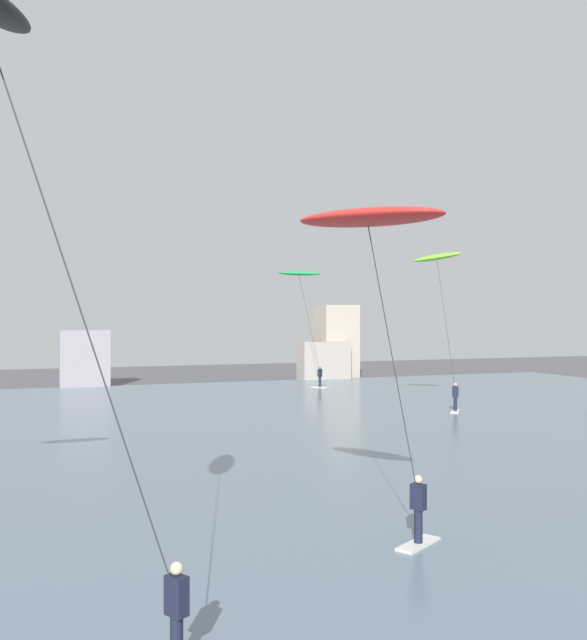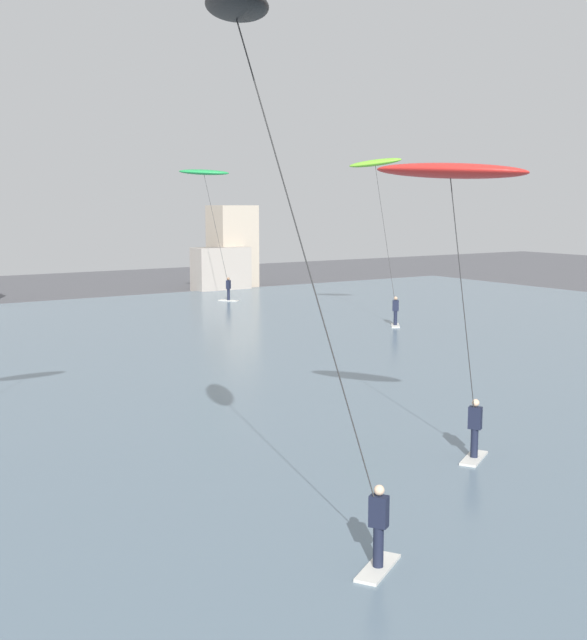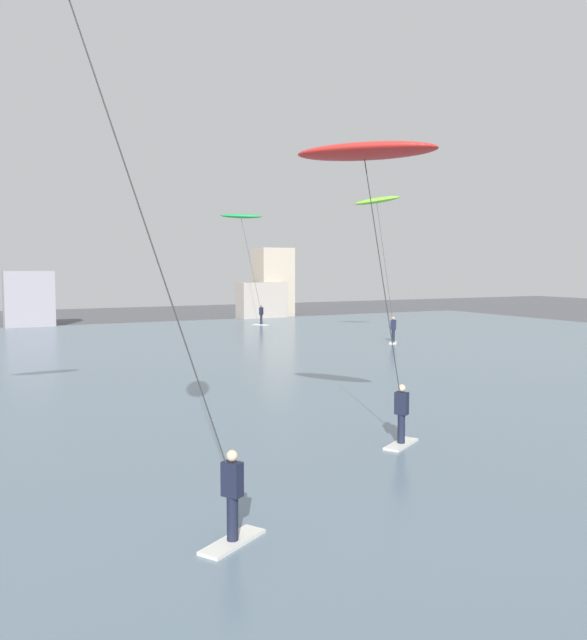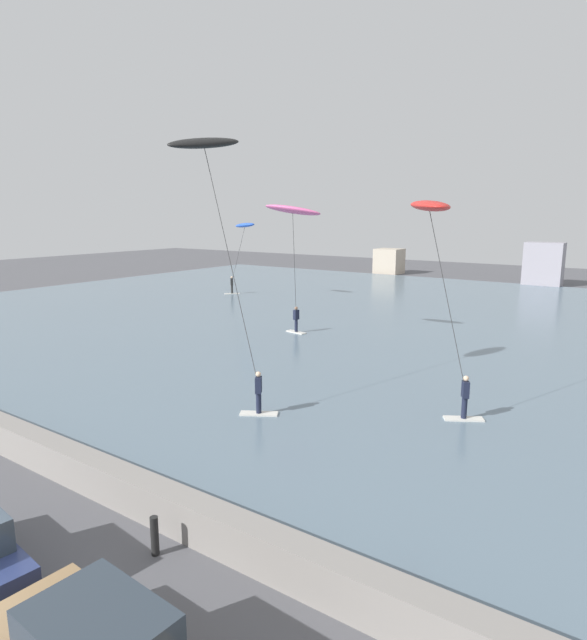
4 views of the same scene
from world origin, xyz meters
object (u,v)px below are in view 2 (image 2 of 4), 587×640
object	(u,v)px
kitesurfer_lime	(377,178)
kitesurfer_black	(254,76)
kitesurfer_green	(206,182)
kitesurfer_red	(452,191)

from	to	relation	value
kitesurfer_lime	kitesurfer_black	size ratio (longest dim) A/B	0.91
kitesurfer_lime	kitesurfer_green	bearing A→B (deg)	104.02
kitesurfer_red	kitesurfer_black	world-z (taller)	kitesurfer_black
kitesurfer_lime	kitesurfer_red	world-z (taller)	kitesurfer_lime
kitesurfer_red	kitesurfer_green	size ratio (longest dim) A/B	0.86
kitesurfer_red	kitesurfer_black	xyz separation A→B (m)	(-7.42, -3.12, 1.74)
kitesurfer_black	kitesurfer_red	bearing A→B (deg)	22.81
kitesurfer_lime	kitesurfer_green	size ratio (longest dim) A/B	1.03
kitesurfer_lime	kitesurfer_black	world-z (taller)	kitesurfer_black
kitesurfer_lime	kitesurfer_green	distance (m)	14.44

